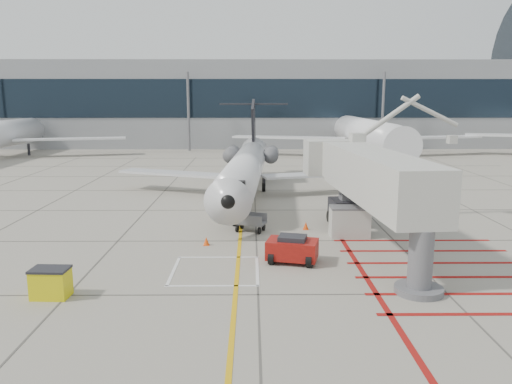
{
  "coord_description": "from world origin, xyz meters",
  "views": [
    {
      "loc": [
        -0.25,
        -23.74,
        8.14
      ],
      "look_at": [
        0.0,
        6.0,
        2.5
      ],
      "focal_mm": 35.0,
      "sensor_mm": 36.0,
      "label": 1
    }
  ],
  "objects_px": {
    "jet_bridge": "(376,186)",
    "pushback_tug": "(292,248)",
    "regional_jet": "(243,154)",
    "spill_bin": "(51,283)"
  },
  "relations": [
    {
      "from": "regional_jet",
      "to": "pushback_tug",
      "type": "distance_m",
      "value": 14.77
    },
    {
      "from": "jet_bridge",
      "to": "regional_jet",
      "type": "bearing_deg",
      "value": 116.37
    },
    {
      "from": "pushback_tug",
      "to": "jet_bridge",
      "type": "bearing_deg",
      "value": 37.04
    },
    {
      "from": "regional_jet",
      "to": "pushback_tug",
      "type": "relative_size",
      "value": 11.95
    },
    {
      "from": "regional_jet",
      "to": "spill_bin",
      "type": "distance_m",
      "value": 20.35
    },
    {
      "from": "regional_jet",
      "to": "jet_bridge",
      "type": "relative_size",
      "value": 1.68
    },
    {
      "from": "jet_bridge",
      "to": "pushback_tug",
      "type": "bearing_deg",
      "value": -161.44
    },
    {
      "from": "regional_jet",
      "to": "pushback_tug",
      "type": "bearing_deg",
      "value": -75.59
    },
    {
      "from": "pushback_tug",
      "to": "spill_bin",
      "type": "xyz_separation_m",
      "value": [
        -10.33,
        -4.42,
        -0.09
      ]
    },
    {
      "from": "regional_jet",
      "to": "jet_bridge",
      "type": "distance_m",
      "value": 14.24
    }
  ]
}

